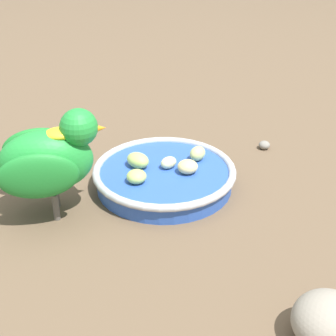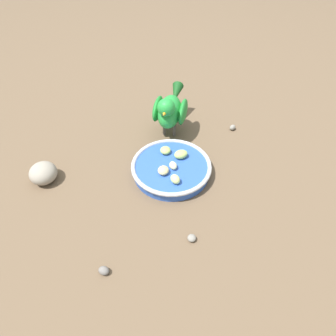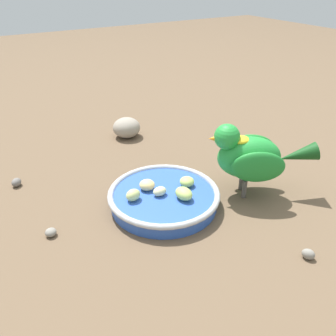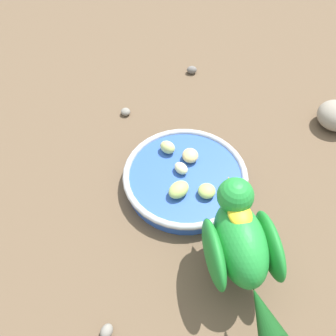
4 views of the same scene
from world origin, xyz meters
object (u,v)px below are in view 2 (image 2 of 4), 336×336
feeding_bowl (172,169)px  pebble_0 (104,271)px  apple_piece_4 (165,150)px  rock_large (43,173)px  pebble_1 (233,127)px  parrot (170,109)px  apple_piece_1 (181,154)px  pebble_2 (192,238)px  apple_piece_2 (163,170)px  apple_piece_3 (176,179)px  apple_piece_0 (173,166)px

feeding_bowl → pebble_0: 0.30m
feeding_bowl → apple_piece_4: size_ratio=7.43×
rock_large → pebble_1: size_ratio=3.52×
parrot → apple_piece_1: bearing=23.8°
feeding_bowl → apple_piece_1: apple_piece_1 is taller
apple_piece_4 → pebble_2: apple_piece_4 is taller
apple_piece_4 → rock_large: 0.31m
apple_piece_4 → parrot: parrot is taller
apple_piece_4 → rock_large: rock_large is taller
apple_piece_1 → feeding_bowl: bearing=126.9°
apple_piece_1 → pebble_0: 0.34m
apple_piece_4 → pebble_0: size_ratio=1.26×
apple_piece_2 → rock_large: bearing=72.1°
apple_piece_1 → apple_piece_2: size_ratio=1.24×
apple_piece_2 → apple_piece_3: apple_piece_3 is taller
rock_large → pebble_1: rock_large is taller
parrot → pebble_0: parrot is taller
parrot → rock_large: (-0.09, 0.35, -0.06)m
apple_piece_2 → apple_piece_4: size_ratio=1.05×
apple_piece_0 → apple_piece_3: apple_piece_3 is taller
apple_piece_3 → parrot: size_ratio=0.14×
apple_piece_0 → apple_piece_4: bearing=1.4°
rock_large → parrot: bearing=-76.3°
apple_piece_2 → apple_piece_4: 0.07m
pebble_2 → apple_piece_4: bearing=-4.7°
parrot → pebble_2: bearing=19.2°
pebble_0 → pebble_2: 0.19m
pebble_1 → rock_large: bearing=94.8°
apple_piece_3 → apple_piece_2: bearing=27.8°
rock_large → apple_piece_0: bearing=-104.6°
apple_piece_1 → apple_piece_3: size_ratio=1.31×
feeding_bowl → pebble_2: (-0.20, 0.02, -0.01)m
pebble_0 → apple_piece_3: bearing=-51.1°
rock_large → pebble_0: 0.30m
apple_piece_0 → pebble_0: (-0.21, 0.21, -0.03)m
parrot → apple_piece_3: bearing=15.7°
apple_piece_3 → pebble_1: 0.29m
feeding_bowl → pebble_1: 0.26m
apple_piece_4 → pebble_0: 0.34m
apple_piece_3 → apple_piece_4: size_ratio=1.00×
pebble_0 → pebble_1: same height
apple_piece_0 → apple_piece_4: size_ratio=0.92×
pebble_1 → feeding_bowl: bearing=117.3°
apple_piece_3 → rock_large: (0.13, 0.30, -0.01)m
feeding_bowl → apple_piece_0: bearing=-167.5°
apple_piece_4 → parrot: size_ratio=0.14×
apple_piece_3 → pebble_2: 0.15m
apple_piece_2 → parrot: 0.20m
apple_piece_1 → pebble_2: 0.23m
feeding_bowl → parrot: bearing=-16.3°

